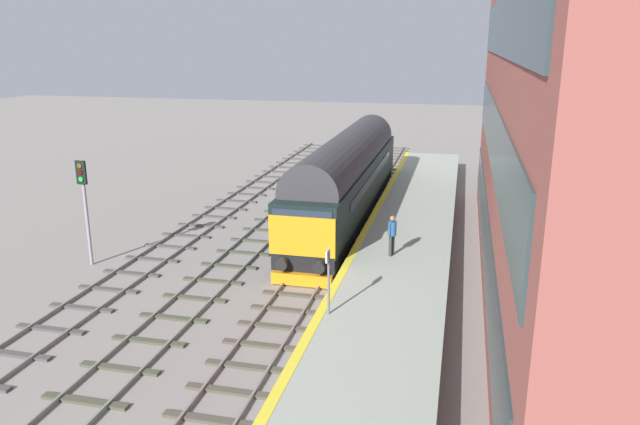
{
  "coord_description": "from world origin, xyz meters",
  "views": [
    {
      "loc": [
        5.76,
        -24.2,
        9.24
      ],
      "look_at": [
        0.2,
        -0.74,
        2.39
      ],
      "focal_mm": 33.88,
      "sensor_mm": 36.0,
      "label": 1
    }
  ],
  "objects_px": {
    "waiting_passenger": "(392,232)",
    "signal_post_near": "(85,199)",
    "platform_number_sign": "(328,272)",
    "diesel_locomotive": "(347,175)"
  },
  "relations": [
    {
      "from": "waiting_passenger",
      "to": "signal_post_near",
      "type": "bearing_deg",
      "value": 119.26
    },
    {
      "from": "platform_number_sign",
      "to": "waiting_passenger",
      "type": "bearing_deg",
      "value": 77.53
    },
    {
      "from": "diesel_locomotive",
      "to": "signal_post_near",
      "type": "relative_size",
      "value": 4.15
    },
    {
      "from": "signal_post_near",
      "to": "platform_number_sign",
      "type": "relative_size",
      "value": 2.15
    },
    {
      "from": "diesel_locomotive",
      "to": "signal_post_near",
      "type": "xyz_separation_m",
      "value": [
        -9.41,
        -9.1,
        0.44
      ]
    },
    {
      "from": "signal_post_near",
      "to": "platform_number_sign",
      "type": "bearing_deg",
      "value": -21.34
    },
    {
      "from": "waiting_passenger",
      "to": "diesel_locomotive",
      "type": "bearing_deg",
      "value": 46.18
    },
    {
      "from": "signal_post_near",
      "to": "waiting_passenger",
      "type": "height_order",
      "value": "signal_post_near"
    },
    {
      "from": "diesel_locomotive",
      "to": "waiting_passenger",
      "type": "bearing_deg",
      "value": -66.93
    },
    {
      "from": "diesel_locomotive",
      "to": "signal_post_near",
      "type": "bearing_deg",
      "value": -135.95
    }
  ]
}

